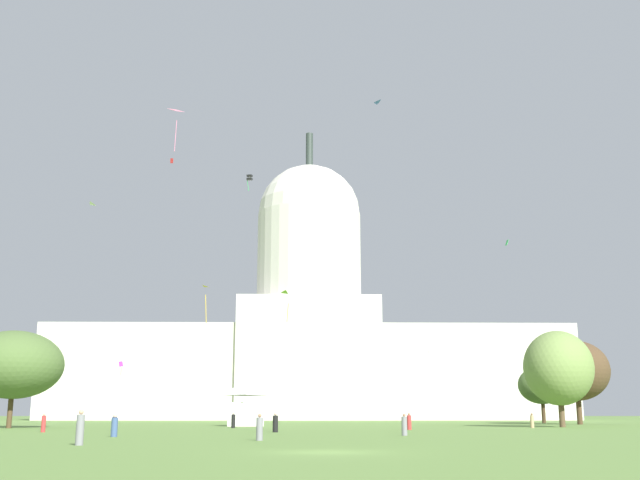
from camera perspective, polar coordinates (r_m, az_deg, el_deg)
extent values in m
plane|color=olive|center=(33.01, 0.61, -15.61)|extent=(800.00, 800.00, 0.00)
cube|color=beige|center=(186.24, -10.43, -9.79)|extent=(61.08, 23.34, 21.63)
cube|color=beige|center=(186.52, 8.71, -9.86)|extent=(61.08, 23.34, 21.63)
cube|color=beige|center=(184.05, -0.85, -8.98)|extent=(33.03, 25.67, 27.91)
cylinder|color=beige|center=(187.36, -0.82, -1.38)|extent=(25.45, 25.45, 21.80)
sphere|color=beige|center=(189.83, -0.81, 1.85)|extent=(25.38, 25.38, 25.38)
cylinder|color=#2D3833|center=(194.89, -0.80, 6.73)|extent=(1.80, 1.80, 8.93)
cube|color=white|center=(99.19, -5.63, -12.86)|extent=(5.04, 6.67, 2.90)
pyramid|color=white|center=(99.24, -5.59, -10.99)|extent=(5.29, 7.01, 1.80)
cylinder|color=#4C3823|center=(91.16, -22.17, -11.48)|extent=(0.55, 0.55, 4.58)
ellipsoid|color=#4C6633|center=(91.31, -21.93, -8.65)|extent=(14.88, 14.87, 7.44)
cylinder|color=#42301E|center=(133.75, 16.38, -12.10)|extent=(0.63, 0.63, 4.28)
ellipsoid|color=#4C6633|center=(133.83, 16.27, -10.38)|extent=(8.97, 8.05, 6.23)
cylinder|color=#4C3823|center=(117.81, 18.82, -11.72)|extent=(0.77, 0.77, 5.04)
ellipsoid|color=#4C3823|center=(117.96, 18.64, -9.25)|extent=(12.57, 12.89, 8.58)
cylinder|color=brown|center=(95.20, 17.63, -11.95)|extent=(0.68, 0.68, 4.18)
ellipsoid|color=olive|center=(95.34, 17.44, -9.13)|extent=(12.11, 12.49, 8.73)
cylinder|color=gray|center=(46.78, -4.55, -13.93)|extent=(0.54, 0.54, 1.34)
sphere|color=#A37556|center=(46.77, -4.53, -12.98)|extent=(0.30, 0.30, 0.22)
cylinder|color=black|center=(86.32, -6.51, -13.34)|extent=(0.60, 0.60, 1.44)
sphere|color=beige|center=(86.32, -6.50, -12.78)|extent=(0.34, 0.34, 0.25)
cylinder|color=navy|center=(76.25, -15.15, -13.14)|extent=(0.57, 0.57, 1.23)
sphere|color=tan|center=(76.24, -15.12, -12.60)|extent=(0.30, 0.30, 0.22)
cylinder|color=black|center=(66.69, -3.36, -13.59)|extent=(0.50, 0.50, 1.39)
sphere|color=beige|center=(66.69, -3.35, -12.89)|extent=(0.26, 0.26, 0.24)
cylinder|color=#3D5684|center=(55.72, -15.15, -13.39)|extent=(0.61, 0.61, 1.28)
sphere|color=beige|center=(55.71, -15.10, -12.60)|extent=(0.35, 0.35, 0.25)
cylinder|color=red|center=(71.02, -20.00, -12.82)|extent=(0.52, 0.52, 1.37)
sphere|color=beige|center=(71.02, -19.95, -12.18)|extent=(0.32, 0.32, 0.23)
cylinder|color=red|center=(77.02, 6.70, -13.42)|extent=(0.49, 0.49, 1.38)
sphere|color=#A37556|center=(77.01, 6.68, -12.83)|extent=(0.27, 0.27, 0.23)
cylinder|color=tan|center=(88.96, 15.60, -12.97)|extent=(0.54, 0.54, 1.34)
sphere|color=brown|center=(88.95, 15.57, -12.46)|extent=(0.32, 0.32, 0.24)
cylinder|color=gray|center=(41.60, -17.54, -13.41)|extent=(0.42, 0.42, 1.52)
sphere|color=tan|center=(41.60, -17.45, -12.19)|extent=(0.26, 0.26, 0.25)
cylinder|color=gray|center=(57.25, 6.34, -13.68)|extent=(0.44, 0.44, 1.35)
sphere|color=#A37556|center=(57.24, 6.32, -12.90)|extent=(0.24, 0.24, 0.22)
pyramid|color=blue|center=(87.82, 4.04, 10.04)|extent=(0.87, 1.26, 0.26)
cube|color=green|center=(154.60, 13.83, -0.19)|extent=(0.66, 0.93, 1.20)
cube|color=red|center=(164.47, -11.04, 5.84)|extent=(0.69, 0.71, 1.15)
cube|color=#D1339E|center=(118.93, -14.69, -8.97)|extent=(0.66, 0.58, 0.89)
cylinder|color=yellow|center=(118.85, -14.68, -9.47)|extent=(0.10, 0.22, 1.29)
cube|color=black|center=(97.43, -5.30, 4.57)|extent=(0.77, 0.80, 0.37)
cube|color=black|center=(97.55, -5.29, 4.80)|extent=(0.77, 0.80, 0.37)
cylinder|color=green|center=(97.19, -5.42, 4.09)|extent=(0.28, 0.07, 1.42)
pyramid|color=gold|center=(76.69, -8.28, -3.74)|extent=(0.73, 1.08, 0.21)
cylinder|color=gold|center=(76.50, -8.55, -5.13)|extent=(0.25, 0.25, 2.88)
pyramid|color=white|center=(81.68, -16.41, 2.23)|extent=(0.96, 1.26, 0.37)
pyramid|color=pink|center=(84.81, -10.93, 9.22)|extent=(1.75, 1.52, 0.39)
cylinder|color=pink|center=(83.46, -10.77, 7.67)|extent=(0.24, 0.44, 3.40)
pyramid|color=#8CD133|center=(70.46, -2.37, -4.30)|extent=(0.92, 1.46, 0.29)
cylinder|color=#8CD133|center=(70.19, -2.44, -5.46)|extent=(0.18, 0.26, 1.77)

